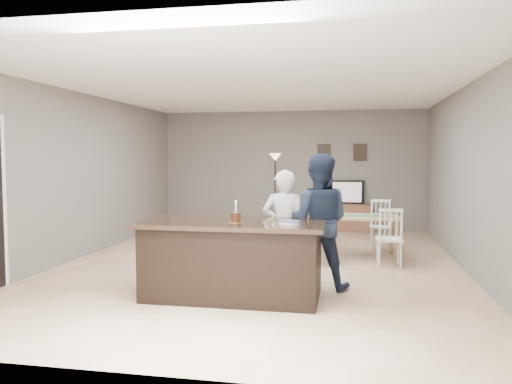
% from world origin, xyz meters
% --- Properties ---
extents(floor, '(8.00, 8.00, 0.00)m').
position_xyz_m(floor, '(0.00, 0.00, 0.00)').
color(floor, tan).
rests_on(floor, ground).
extents(room_shell, '(8.00, 8.00, 8.00)m').
position_xyz_m(room_shell, '(0.00, 0.00, 1.68)').
color(room_shell, slate).
rests_on(room_shell, floor).
extents(kitchen_island, '(2.15, 1.10, 0.90)m').
position_xyz_m(kitchen_island, '(0.00, -1.80, 0.45)').
color(kitchen_island, black).
rests_on(kitchen_island, floor).
extents(tv_console, '(1.20, 0.40, 0.60)m').
position_xyz_m(tv_console, '(1.20, 3.77, 0.30)').
color(tv_console, brown).
rests_on(tv_console, floor).
extents(television, '(0.91, 0.12, 0.53)m').
position_xyz_m(television, '(1.20, 3.84, 0.86)').
color(television, black).
rests_on(television, tv_console).
extents(tv_screen_glow, '(0.78, 0.00, 0.78)m').
position_xyz_m(tv_screen_glow, '(1.20, 3.76, 0.87)').
color(tv_screen_glow, orange).
rests_on(tv_screen_glow, tv_console).
extents(picture_frames, '(1.10, 0.02, 0.38)m').
position_xyz_m(picture_frames, '(1.15, 3.98, 1.75)').
color(picture_frames, black).
rests_on(picture_frames, room_shell).
extents(woman, '(0.57, 0.40, 1.49)m').
position_xyz_m(woman, '(0.53, -1.25, 0.74)').
color(woman, silver).
rests_on(woman, floor).
extents(man, '(0.86, 0.69, 1.69)m').
position_xyz_m(man, '(0.95, -1.22, 0.84)').
color(man, '#182235').
rests_on(man, floor).
extents(birthday_cake, '(0.16, 0.16, 0.25)m').
position_xyz_m(birthday_cake, '(0.06, -1.93, 0.96)').
color(birthday_cake, gold).
rests_on(birthday_cake, kitchen_island).
extents(plate_stack, '(0.24, 0.24, 0.04)m').
position_xyz_m(plate_stack, '(0.68, -1.98, 0.92)').
color(plate_stack, white).
rests_on(plate_stack, kitchen_island).
extents(dining_table, '(1.48, 1.68, 0.89)m').
position_xyz_m(dining_table, '(1.41, 0.86, 0.57)').
color(dining_table, '#9E8355').
rests_on(dining_table, floor).
extents(floor_lamp, '(0.26, 0.26, 1.73)m').
position_xyz_m(floor_lamp, '(-0.28, 3.36, 1.34)').
color(floor_lamp, black).
rests_on(floor_lamp, floor).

